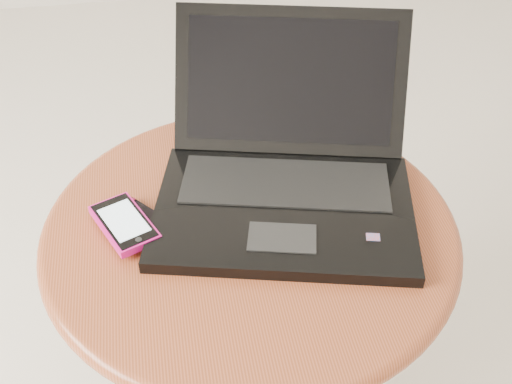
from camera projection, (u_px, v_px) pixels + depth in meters
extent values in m
cylinder|color=#622A18|center=(251.00, 327.00, 1.15)|extent=(0.10, 0.10, 0.44)
cylinder|color=brown|center=(250.00, 229.00, 1.00)|extent=(0.60, 0.60, 0.03)
torus|color=brown|center=(250.00, 229.00, 1.00)|extent=(0.63, 0.63, 0.03)
cube|color=black|center=(284.00, 211.00, 0.99)|extent=(0.44, 0.36, 0.02)
cube|color=black|center=(285.00, 183.00, 1.02)|extent=(0.34, 0.19, 0.00)
cube|color=black|center=(282.00, 238.00, 0.93)|extent=(0.11, 0.08, 0.00)
cube|color=red|center=(373.00, 237.00, 0.93)|extent=(0.02, 0.02, 0.00)
cube|color=black|center=(290.00, 81.00, 1.06)|extent=(0.40, 0.21, 0.21)
cube|color=black|center=(290.00, 81.00, 1.06)|extent=(0.35, 0.17, 0.18)
cube|color=black|center=(143.00, 223.00, 0.98)|extent=(0.11, 0.12, 0.01)
cube|color=#B31942|center=(121.00, 207.00, 1.00)|extent=(0.05, 0.04, 0.00)
cube|color=#D1127F|center=(124.00, 224.00, 0.96)|extent=(0.11, 0.13, 0.01)
cube|color=black|center=(124.00, 221.00, 0.96)|extent=(0.10, 0.13, 0.00)
cube|color=silver|center=(124.00, 220.00, 0.95)|extent=(0.08, 0.10, 0.00)
cylinder|color=black|center=(139.00, 240.00, 0.92)|extent=(0.01, 0.01, 0.00)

